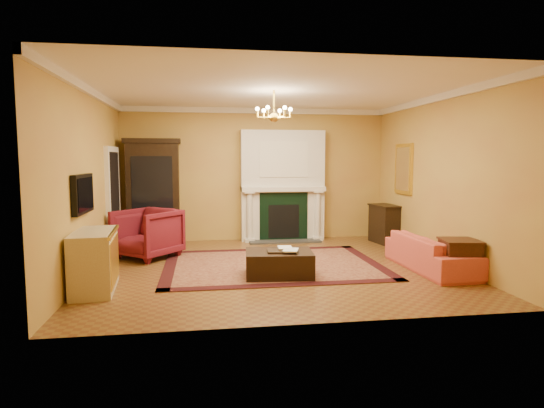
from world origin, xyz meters
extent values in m
cube|color=brown|center=(0.00, 0.00, -0.01)|extent=(6.00, 5.50, 0.02)
cube|color=white|center=(0.00, 0.00, 3.01)|extent=(6.00, 5.50, 0.02)
cube|color=gold|center=(0.00, 2.76, 1.50)|extent=(6.00, 0.02, 3.00)
cube|color=gold|center=(0.00, -2.76, 1.50)|extent=(6.00, 0.02, 3.00)
cube|color=gold|center=(-3.01, 0.00, 1.50)|extent=(0.02, 5.50, 3.00)
cube|color=gold|center=(3.01, 0.00, 1.50)|extent=(0.02, 5.50, 3.00)
cube|color=silver|center=(0.60, 2.59, 1.25)|extent=(1.90, 0.32, 2.50)
cube|color=silver|center=(0.60, 2.42, 1.85)|extent=(1.10, 0.01, 0.80)
cube|color=black|center=(0.60, 2.42, 0.55)|extent=(1.10, 0.02, 1.10)
cube|color=black|center=(0.60, 2.42, 0.45)|extent=(0.70, 0.02, 0.75)
cube|color=#333333|center=(0.60, 2.30, 0.02)|extent=(1.60, 0.50, 0.04)
cube|color=silver|center=(0.60, 2.53, 1.18)|extent=(1.90, 0.44, 0.10)
cylinder|color=silver|center=(-0.18, 2.41, 0.59)|extent=(0.14, 0.14, 1.18)
cylinder|color=silver|center=(1.38, 2.41, 0.59)|extent=(0.14, 0.14, 1.18)
cube|color=silver|center=(0.00, 2.71, 2.94)|extent=(6.00, 0.08, 0.12)
cube|color=silver|center=(-2.96, 0.00, 2.94)|extent=(0.08, 5.50, 0.12)
cube|color=silver|center=(2.96, 0.00, 2.94)|extent=(0.08, 5.50, 0.12)
cube|color=silver|center=(-2.96, 1.70, 1.05)|extent=(0.08, 1.05, 2.10)
cube|color=black|center=(-2.92, 1.70, 1.02)|extent=(0.02, 0.85, 1.95)
cube|color=black|center=(-2.95, -0.60, 1.35)|extent=(0.08, 0.95, 0.58)
cube|color=black|center=(-2.90, -0.60, 1.35)|extent=(0.01, 0.85, 0.48)
cube|color=yellow|center=(2.97, 1.40, 1.65)|extent=(0.05, 0.76, 1.05)
cube|color=white|center=(2.94, 1.40, 1.65)|extent=(0.01, 0.62, 0.90)
cylinder|color=gold|center=(0.00, 0.00, 2.80)|extent=(0.03, 0.03, 0.40)
sphere|color=gold|center=(0.00, 0.00, 2.55)|extent=(0.16, 0.16, 0.16)
sphere|color=#FFE5B2|center=(0.28, 0.00, 2.69)|extent=(0.07, 0.07, 0.07)
sphere|color=#FFE5B2|center=(0.14, 0.24, 2.69)|extent=(0.07, 0.07, 0.07)
sphere|color=#FFE5B2|center=(-0.14, 0.24, 2.69)|extent=(0.07, 0.07, 0.07)
sphere|color=#FFE5B2|center=(-0.28, 0.00, 2.69)|extent=(0.07, 0.07, 0.07)
sphere|color=#FFE5B2|center=(-0.14, -0.24, 2.69)|extent=(0.07, 0.07, 0.07)
sphere|color=#FFE5B2|center=(0.14, -0.24, 2.69)|extent=(0.07, 0.07, 0.07)
cube|color=#450E0F|center=(0.00, 0.14, 0.01)|extent=(3.77, 2.83, 0.02)
cube|color=black|center=(-2.26, 2.49, 1.10)|extent=(1.11, 0.53, 2.19)
imported|color=maroon|center=(-2.24, 1.06, 0.51)|extent=(1.36, 1.35, 1.02)
cylinder|color=black|center=(-2.66, 1.54, 0.02)|extent=(0.25, 0.25, 0.04)
cylinder|color=black|center=(-2.66, 1.54, 0.32)|extent=(0.05, 0.05, 0.57)
cylinder|color=silver|center=(-2.66, 1.54, 0.62)|extent=(0.36, 0.36, 0.03)
cube|color=#BCB18A|center=(-2.73, -1.00, 0.43)|extent=(0.64, 1.18, 0.85)
imported|color=#CC4C40|center=(2.59, -0.58, 0.39)|extent=(0.62, 1.99, 0.77)
cube|color=#3A1B10|center=(2.72, -1.23, 0.30)|extent=(0.59, 0.59, 0.60)
cube|color=black|center=(2.78, 1.86, 0.41)|extent=(0.52, 0.78, 0.82)
cube|color=black|center=(-0.02, -0.64, 0.21)|extent=(1.11, 0.85, 0.39)
cube|color=black|center=(0.00, -0.69, 0.42)|extent=(0.45, 0.36, 0.03)
imported|color=gray|center=(-0.02, -0.59, 0.58)|extent=(0.22, 0.04, 0.30)
imported|color=gray|center=(0.04, -0.74, 0.59)|extent=(0.22, 0.09, 0.31)
cylinder|color=gray|center=(-0.06, 2.53, 1.27)|extent=(0.11, 0.11, 0.09)
cone|color=#103D1C|center=(-0.06, 2.53, 1.48)|extent=(0.16, 0.16, 0.33)
cylinder|color=gray|center=(1.26, 2.53, 1.28)|extent=(0.12, 0.12, 0.10)
cone|color=#103D1C|center=(1.26, 2.53, 1.51)|extent=(0.17, 0.17, 0.37)
camera|label=1|loc=(-1.18, -7.62, 1.87)|focal=30.00mm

